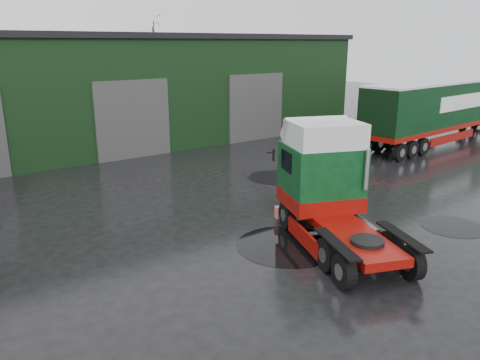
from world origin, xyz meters
name	(u,v)px	position (x,y,z in m)	size (l,w,h in m)	color
ground	(282,267)	(0.00, 0.00, 0.00)	(100.00, 100.00, 0.00)	black
warehouse	(91,88)	(2.00, 20.00, 3.16)	(32.40, 12.40, 6.30)	black
hero_tractor	(345,192)	(2.07, -0.23, 1.78)	(2.44, 5.75, 3.57)	#0C3C19
lorry_right	(432,114)	(17.00, 6.59, 1.86)	(2.46, 14.19, 3.73)	silver
wash_bucket	(354,205)	(5.04, 1.87, 0.16)	(0.34, 0.34, 0.32)	#0710A4
tree_back_b	(142,67)	(10.00, 30.00, 3.75)	(4.40, 4.40, 7.50)	black
puddle_1	(287,245)	(1.03, 0.94, 0.00)	(3.04, 3.04, 0.01)	black
puddle_3	(453,227)	(6.40, -1.14, 0.00)	(2.03, 2.03, 0.01)	black
puddle_4	(275,177)	(5.46, 6.76, 0.00)	(2.38, 2.38, 0.01)	black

